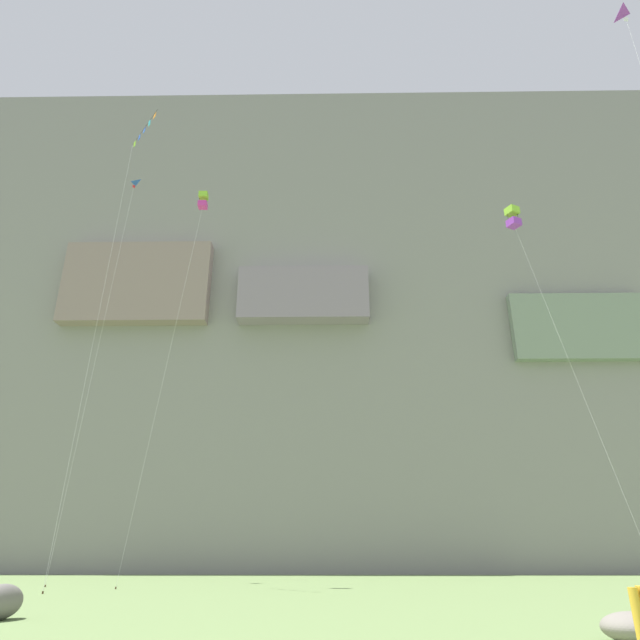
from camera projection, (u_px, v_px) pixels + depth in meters
name	position (u px, v px, depth m)	size (l,w,h in m)	color
cliff_face	(307.00, 329.00, 74.60)	(180.00, 24.71, 58.53)	gray
boulder_foreground_right	(1.00, 602.00, 15.88)	(1.06, 1.66, 0.93)	slate
boulder_mid_field	(633.00, 627.00, 11.69)	(1.90, 1.98, 0.59)	gray
kite_box_upper_mid	(513.00, 218.00, 42.63)	(3.20, 5.75, 26.02)	#8CCC33
kite_box_near_cliff	(203.00, 202.00, 41.91)	(2.62, 2.19, 26.61)	#8CCC33
kite_delta_low_left	(125.00, 215.00, 47.84)	(1.66, 6.29, 31.84)	blue
kite_banner_far_left	(135.00, 170.00, 40.54)	(3.04, 6.17, 31.26)	black
kite_delta_mid_right	(638.00, 43.00, 36.59)	(3.42, 4.95, 34.99)	purple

